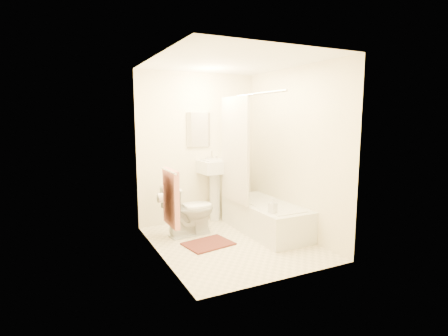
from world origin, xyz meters
name	(u,v)px	position (x,y,z in m)	size (l,w,h in m)	color
floor	(232,243)	(0.00, 0.00, 0.00)	(2.40, 2.40, 0.00)	beige
ceiling	(233,61)	(0.00, 0.00, 2.40)	(2.40, 2.40, 0.00)	white
wall_back	(198,148)	(0.00, 1.20, 1.20)	(2.00, 0.02, 2.40)	beige
wall_left	(158,160)	(-1.00, 0.00, 1.20)	(0.02, 2.40, 2.40)	beige
wall_right	(294,152)	(1.00, 0.00, 1.20)	(0.02, 2.40, 2.40)	beige
mirror	(198,130)	(0.00, 1.18, 1.50)	(0.40, 0.03, 0.55)	white
curtain_rod	(249,95)	(0.30, 0.10, 2.00)	(0.03, 0.03, 1.70)	silver
shower_curtain	(235,150)	(0.30, 0.50, 1.22)	(0.04, 0.80, 1.55)	silver
towel_bar	(168,170)	(-0.96, -0.25, 1.10)	(0.02, 0.02, 0.60)	silver
towel	(171,198)	(-0.93, -0.25, 0.78)	(0.06, 0.45, 0.66)	#CC7266
toilet_paper	(162,198)	(-0.93, 0.12, 0.70)	(0.12, 0.12, 0.11)	white
toilet	(189,210)	(-0.40, 0.57, 0.37)	(0.42, 0.75, 0.74)	white
sink	(216,188)	(0.24, 1.06, 0.55)	(0.56, 0.45, 1.10)	silver
bathtub	(265,217)	(0.66, 0.21, 0.22)	(0.68, 1.55, 0.44)	silver
bath_mat	(208,244)	(-0.32, 0.08, 0.01)	(0.62, 0.46, 0.02)	#4A261E
soap_bottle	(273,206)	(0.45, -0.30, 0.54)	(0.09, 0.09, 0.20)	white
scrub_brush	(243,195)	(0.60, 0.76, 0.46)	(0.07, 0.22, 0.04)	#3C9D61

